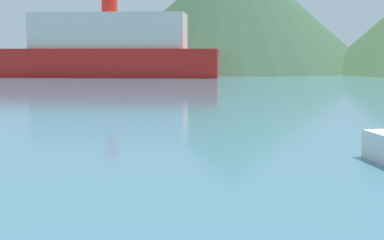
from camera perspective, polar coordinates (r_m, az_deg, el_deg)
The scene contains 2 objects.
ferry_distant at distance 57.29m, azimuth -8.70°, elevation 7.50°, with size 22.93×7.55×8.15m.
hill_central at distance 75.09m, azimuth 4.56°, elevation 11.66°, with size 37.67×37.67×16.53m.
Camera 1 is at (-0.28, 1.90, 2.79)m, focal length 50.00 mm.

